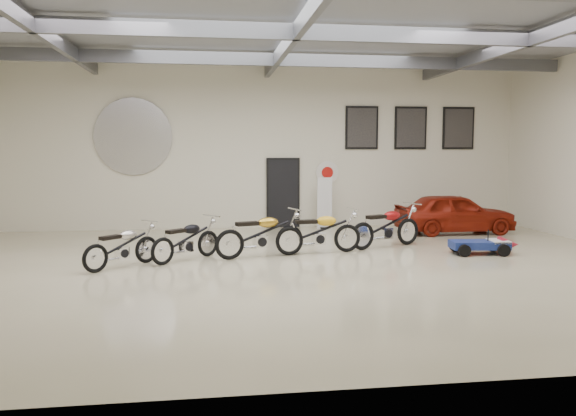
{
  "coord_description": "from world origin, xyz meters",
  "views": [
    {
      "loc": [
        -1.73,
        -11.34,
        2.43
      ],
      "look_at": [
        0.0,
        1.2,
        1.1
      ],
      "focal_mm": 35.0,
      "sensor_mm": 36.0,
      "label": 1
    }
  ],
  "objects": [
    {
      "name": "floor",
      "position": [
        0.0,
        0.0,
        0.0
      ],
      "size": [
        16.0,
        12.0,
        0.01
      ],
      "primitive_type": "cube",
      "color": "beige",
      "rests_on": "ground"
    },
    {
      "name": "ceiling",
      "position": [
        0.0,
        0.0,
        5.0
      ],
      "size": [
        16.0,
        12.0,
        0.01
      ],
      "primitive_type": "cube",
      "color": "gray",
      "rests_on": "back_wall"
    },
    {
      "name": "back_wall",
      "position": [
        0.0,
        6.0,
        2.5
      ],
      "size": [
        16.0,
        0.02,
        5.0
      ],
      "primitive_type": "cube",
      "color": "silver",
      "rests_on": "floor"
    },
    {
      "name": "ceiling_beams",
      "position": [
        0.0,
        0.0,
        4.75
      ],
      "size": [
        15.8,
        11.8,
        0.32
      ],
      "primitive_type": null,
      "color": "#56585D",
      "rests_on": "ceiling"
    },
    {
      "name": "door",
      "position": [
        0.5,
        5.95,
        1.05
      ],
      "size": [
        0.92,
        0.08,
        2.1
      ],
      "primitive_type": "cube",
      "color": "black",
      "rests_on": "back_wall"
    },
    {
      "name": "logo_plaque",
      "position": [
        -4.0,
        5.95,
        2.8
      ],
      "size": [
        2.3,
        0.06,
        1.16
      ],
      "primitive_type": null,
      "color": "silver",
      "rests_on": "back_wall"
    },
    {
      "name": "poster_left",
      "position": [
        3.0,
        5.96,
        3.1
      ],
      "size": [
        1.05,
        0.08,
        1.35
      ],
      "primitive_type": null,
      "color": "black",
      "rests_on": "back_wall"
    },
    {
      "name": "poster_mid",
      "position": [
        4.6,
        5.96,
        3.1
      ],
      "size": [
        1.05,
        0.08,
        1.35
      ],
      "primitive_type": null,
      "color": "black",
      "rests_on": "back_wall"
    },
    {
      "name": "poster_right",
      "position": [
        6.2,
        5.96,
        3.1
      ],
      "size": [
        1.05,
        0.08,
        1.35
      ],
      "primitive_type": null,
      "color": "black",
      "rests_on": "back_wall"
    },
    {
      "name": "oil_sign",
      "position": [
        1.9,
        5.95,
        1.7
      ],
      "size": [
        0.72,
        0.1,
        0.72
      ],
      "primitive_type": null,
      "color": "white",
      "rests_on": "back_wall"
    },
    {
      "name": "banner_stand",
      "position": [
        1.73,
        5.5,
        0.83
      ],
      "size": [
        0.47,
        0.22,
        1.66
      ],
      "primitive_type": null,
      "rotation": [
        0.0,
        0.0,
        -0.08
      ],
      "color": "white",
      "rests_on": "floor"
    },
    {
      "name": "motorcycle_silver",
      "position": [
        -3.56,
        0.39,
        0.46
      ],
      "size": [
        1.65,
        1.63,
        0.92
      ],
      "primitive_type": null,
      "rotation": [
        0.0,
        0.0,
        0.77
      ],
      "color": "silver",
      "rests_on": "floor"
    },
    {
      "name": "motorcycle_black",
      "position": [
        -2.28,
        0.95,
        0.47
      ],
      "size": [
        1.73,
        1.65,
        0.95
      ],
      "primitive_type": null,
      "rotation": [
        0.0,
        0.0,
        0.74
      ],
      "color": "silver",
      "rests_on": "floor"
    },
    {
      "name": "motorcycle_gold",
      "position": [
        -0.64,
        1.12,
        0.54
      ],
      "size": [
        2.19,
        1.26,
        1.09
      ],
      "primitive_type": null,
      "rotation": [
        0.0,
        0.0,
        0.31
      ],
      "color": "silver",
      "rests_on": "floor"
    },
    {
      "name": "motorcycle_yellow",
      "position": [
        0.75,
        1.36,
        0.53
      ],
      "size": [
        2.12,
        0.94,
        1.06
      ],
      "primitive_type": null,
      "rotation": [
        0.0,
        0.0,
        0.15
      ],
      "color": "silver",
      "rests_on": "floor"
    },
    {
      "name": "motorcycle_red",
      "position": [
        2.56,
        1.97,
        0.55
      ],
      "size": [
        2.18,
        1.42,
        1.09
      ],
      "primitive_type": null,
      "rotation": [
        0.0,
        0.0,
        0.41
      ],
      "color": "silver",
      "rests_on": "floor"
    },
    {
      "name": "go_kart",
      "position": [
        4.57,
        0.77,
        0.29
      ],
      "size": [
        1.68,
        0.89,
        0.58
      ],
      "primitive_type": null,
      "rotation": [
        0.0,
        0.0,
        -0.1
      ],
      "color": "navy",
      "rests_on": "floor"
    },
    {
      "name": "vintage_car",
      "position": [
        5.26,
        4.0,
        0.58
      ],
      "size": [
        1.39,
        3.44,
        1.17
      ],
      "primitive_type": "imported",
      "rotation": [
        0.0,
        0.0,
        1.57
      ],
      "color": "maroon",
      "rests_on": "floor"
    }
  ]
}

